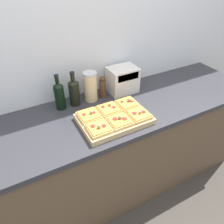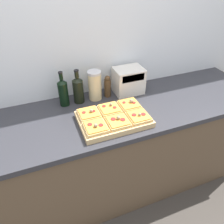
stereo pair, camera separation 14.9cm
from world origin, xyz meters
The scene contains 15 objects.
ground_plane centered at (0.00, 0.00, 0.00)m, with size 12.00×12.00×0.00m, color #3D3833.
wall_back centered at (0.00, 0.67, 1.25)m, with size 6.00×0.06×2.50m.
kitchen_counter centered at (0.00, 0.32, 0.45)m, with size 2.63×0.67×0.89m.
cutting_board centered at (0.03, 0.20, 0.91)m, with size 0.47×0.32×0.04m, color tan.
pizza_slice_back_left centered at (-0.12, 0.27, 0.95)m, with size 0.14×0.14×0.05m.
pizza_slice_back_center centered at (0.03, 0.27, 0.95)m, with size 0.14×0.14×0.05m.
pizza_slice_back_right centered at (0.18, 0.27, 0.95)m, with size 0.14×0.14×0.06m.
pizza_slice_front_left centered at (-0.13, 0.12, 0.95)m, with size 0.14×0.14×0.05m.
pizza_slice_front_center centered at (0.03, 0.12, 0.95)m, with size 0.14×0.14×0.05m.
pizza_slice_front_right centered at (0.18, 0.12, 0.95)m, with size 0.14×0.14×0.05m.
olive_oil_bottle centered at (-0.24, 0.52, 1.01)m, with size 0.07×0.07×0.27m.
wine_bottle centered at (-0.13, 0.52, 1.00)m, with size 0.08×0.08×0.27m.
grain_jar_tall centered at (0.00, 0.52, 1.01)m, with size 0.10×0.10×0.23m.
pepper_mill centered at (0.10, 0.52, 0.98)m, with size 0.05×0.05×0.18m.
toaster_oven centered at (0.28, 0.52, 1.00)m, with size 0.25×0.18×0.21m.
Camera 1 is at (-0.55, -0.84, 1.83)m, focal length 35.00 mm.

